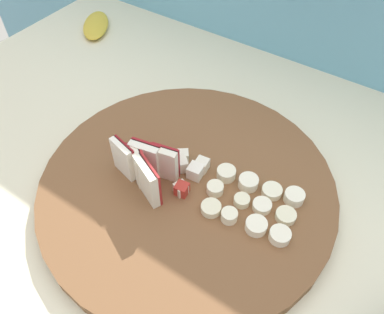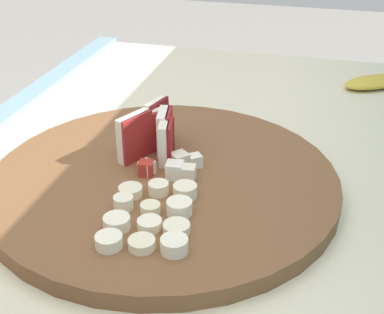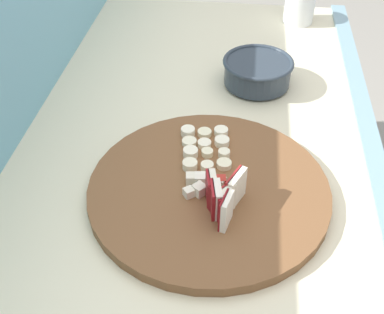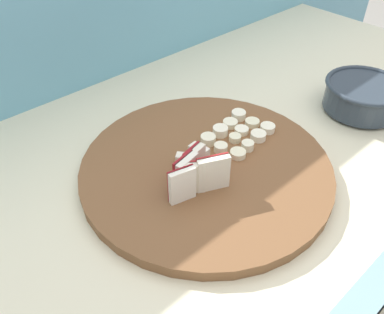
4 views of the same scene
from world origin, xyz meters
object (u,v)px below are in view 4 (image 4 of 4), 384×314
(apple_dice_pile, at_px, (200,158))
(banana_slice_rows, at_px, (238,133))
(cutting_board, at_px, (206,168))
(ceramic_bowl, at_px, (363,95))
(apple_wedge_fan, at_px, (193,174))

(apple_dice_pile, bearing_deg, banana_slice_rows, 4.08)
(cutting_board, xyz_separation_m, ceramic_bowl, (0.37, -0.08, 0.03))
(ceramic_bowl, bearing_deg, apple_wedge_fan, 173.30)
(apple_wedge_fan, height_order, apple_dice_pile, apple_wedge_fan)
(banana_slice_rows, distance_m, ceramic_bowl, 0.29)
(cutting_board, xyz_separation_m, apple_wedge_fan, (-0.05, -0.03, 0.04))
(apple_dice_pile, relative_size, banana_slice_rows, 0.54)
(apple_wedge_fan, relative_size, banana_slice_rows, 0.75)
(apple_wedge_fan, bearing_deg, ceramic_bowl, -6.70)
(cutting_board, xyz_separation_m, apple_dice_pile, (-0.00, 0.01, 0.02))
(cutting_board, distance_m, ceramic_bowl, 0.38)
(banana_slice_rows, relative_size, ceramic_bowl, 0.83)
(cutting_board, relative_size, apple_wedge_fan, 4.24)
(cutting_board, distance_m, banana_slice_rows, 0.10)
(apple_wedge_fan, height_order, ceramic_bowl, apple_wedge_fan)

